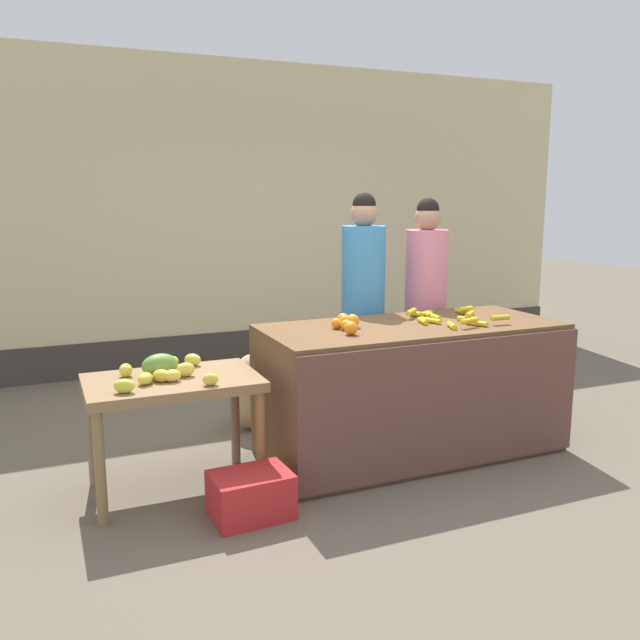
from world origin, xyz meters
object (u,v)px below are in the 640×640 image
at_px(produce_crate, 251,495).
at_px(produce_sack, 251,392).
at_px(vendor_woman_blue_shirt, 363,309).
at_px(vendor_woman_pink_shirt, 425,308).

distance_m(produce_crate, produce_sack, 1.47).
xyz_separation_m(vendor_woman_blue_shirt, produce_crate, (-1.31, -1.21, -0.79)).
bearing_deg(vendor_woman_blue_shirt, vendor_woman_pink_shirt, -2.17).
distance_m(vendor_woman_blue_shirt, produce_crate, 1.94).
bearing_deg(produce_sack, produce_crate, -107.54).
xyz_separation_m(produce_crate, produce_sack, (0.44, 1.39, 0.17)).
relative_size(vendor_woman_blue_shirt, produce_sack, 3.07).
bearing_deg(produce_crate, vendor_woman_pink_shirt, 32.44).
height_order(vendor_woman_pink_shirt, produce_sack, vendor_woman_pink_shirt).
relative_size(vendor_woman_pink_shirt, produce_sack, 3.00).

